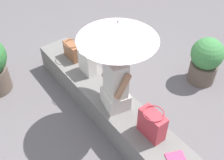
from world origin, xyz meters
TOP-DOWN VIEW (x-y plane):
  - ground_plane at (0.00, 0.00)m, footprint 14.00×14.00m
  - stone_bench at (0.00, 0.00)m, footprint 3.12×0.50m
  - person_seated at (-0.17, 0.02)m, footprint 0.50×0.35m
  - parasol at (-0.11, -0.05)m, footprint 0.91×0.91m
  - handbag_black at (1.00, -0.05)m, footprint 0.31×0.23m
  - tote_bag_canvas at (-0.78, -0.02)m, footprint 0.32×0.23m
  - shoulder_bag_spare at (0.58, -0.05)m, footprint 0.27×0.20m
  - planter_near at (-0.25, -1.65)m, footprint 0.49×0.49m

SIDE VIEW (x-z plane):
  - ground_plane at x=0.00m, z-range 0.00..0.00m
  - stone_bench at x=0.00m, z-range 0.00..0.41m
  - planter_near at x=-0.25m, z-range 0.02..0.79m
  - handbag_black at x=1.00m, z-range 0.41..0.68m
  - tote_bag_canvas at x=-0.78m, z-range 0.41..0.77m
  - shoulder_bag_spare at x=0.58m, z-range 0.41..0.78m
  - person_seated at x=-0.17m, z-range 0.35..1.25m
  - parasol at x=-0.11m, z-range 0.86..2.02m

